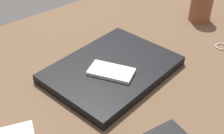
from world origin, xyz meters
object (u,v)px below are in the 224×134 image
cell_phone_on_laptop (111,72)px  key_ring (222,46)px  laptop_closed (112,69)px  pen_cup (201,7)px

cell_phone_on_laptop → key_ring: 36.11cm
key_ring → laptop_closed: bearing=161.8°
laptop_closed → key_ring: bearing=-26.8°
laptop_closed → cell_phone_on_laptop: size_ratio=2.56×
cell_phone_on_laptop → laptop_closed: bearing=47.2°
laptop_closed → key_ring: (32.85, -10.82, -1.05)cm
cell_phone_on_laptop → pen_cup: (43.69, 6.46, 1.84)cm
cell_phone_on_laptop → pen_cup: bearing=8.4°
laptop_closed → key_ring: laptop_closed is taller
cell_phone_on_laptop → key_ring: size_ratio=3.33×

